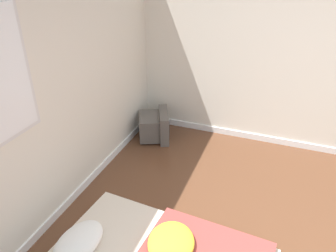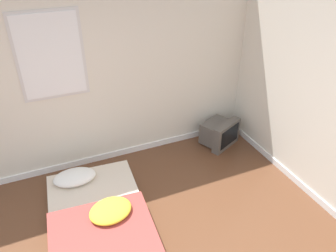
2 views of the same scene
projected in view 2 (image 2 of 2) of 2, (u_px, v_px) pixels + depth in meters
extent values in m
cube|color=silver|center=(61.00, 80.00, 4.01)|extent=(7.63, 0.06, 2.60)
cube|color=white|center=(76.00, 163.00, 4.64)|extent=(7.63, 0.02, 0.09)
cube|color=silver|center=(51.00, 56.00, 3.79)|extent=(0.78, 0.01, 1.06)
cube|color=white|center=(51.00, 56.00, 3.79)|extent=(0.71, 0.01, 0.99)
cube|color=beige|center=(100.00, 222.00, 3.66)|extent=(1.18, 1.87, 0.18)
ellipsoid|color=white|center=(75.00, 177.00, 4.08)|extent=(0.54, 0.38, 0.14)
cube|color=#993D38|center=(104.00, 238.00, 3.33)|extent=(1.15, 1.12, 0.05)
ellipsoid|color=yellow|center=(110.00, 211.00, 3.57)|extent=(0.55, 0.49, 0.11)
cube|color=#56514C|center=(215.00, 131.00, 5.09)|extent=(0.53, 0.45, 0.33)
cube|color=#56514C|center=(226.00, 135.00, 4.97)|extent=(0.55, 0.34, 0.41)
cube|color=black|center=(230.00, 136.00, 4.93)|extent=(0.42, 0.19, 0.29)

